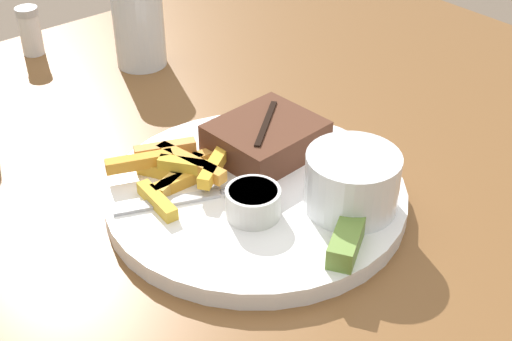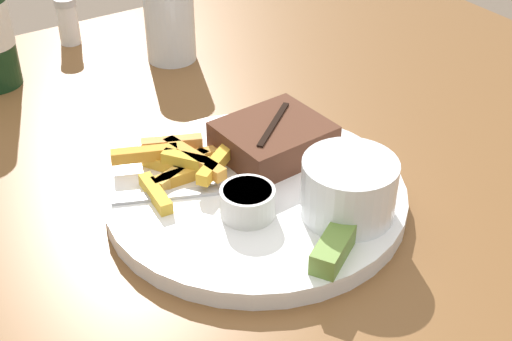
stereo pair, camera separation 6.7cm
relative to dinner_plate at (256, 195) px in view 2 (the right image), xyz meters
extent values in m
cube|color=brown|center=(0.00, 0.00, -0.03)|extent=(1.12, 1.03, 0.04)
cylinder|color=brown|center=(0.50, 0.45, -0.41)|extent=(0.06, 0.06, 0.71)
cylinder|color=white|center=(0.00, 0.00, 0.00)|extent=(0.29, 0.29, 0.01)
cylinder|color=white|center=(0.00, 0.00, 0.01)|extent=(0.29, 0.29, 0.00)
cube|color=#512D1E|center=(0.05, 0.04, 0.03)|extent=(0.11, 0.10, 0.03)
cube|color=black|center=(0.05, 0.04, 0.04)|extent=(0.07, 0.06, 0.00)
cube|color=gold|center=(-0.02, 0.03, 0.03)|extent=(0.06, 0.04, 0.01)
cube|color=gold|center=(-0.07, 0.09, 0.03)|extent=(0.06, 0.04, 0.01)
cube|color=gold|center=(-0.06, 0.05, 0.02)|extent=(0.05, 0.01, 0.01)
cube|color=gold|center=(-0.04, 0.05, 0.03)|extent=(0.03, 0.08, 0.01)
cube|color=#DB954B|center=(-0.04, 0.09, 0.03)|extent=(0.06, 0.03, 0.01)
cube|color=gold|center=(-0.05, 0.06, 0.02)|extent=(0.07, 0.04, 0.01)
cube|color=gold|center=(-0.01, 0.07, 0.02)|extent=(0.08, 0.03, 0.01)
cube|color=gold|center=(-0.06, 0.07, 0.02)|extent=(0.03, 0.05, 0.01)
cube|color=gold|center=(-0.05, 0.06, 0.03)|extent=(0.04, 0.05, 0.01)
cube|color=gold|center=(-0.09, 0.04, 0.02)|extent=(0.02, 0.06, 0.01)
cylinder|color=white|center=(0.05, -0.08, 0.04)|extent=(0.09, 0.09, 0.05)
cylinder|color=beige|center=(0.05, -0.08, 0.06)|extent=(0.08, 0.08, 0.01)
cylinder|color=silver|center=(-0.03, -0.03, 0.02)|extent=(0.05, 0.05, 0.03)
cylinder|color=#C67A4C|center=(-0.03, -0.03, 0.03)|extent=(0.04, 0.04, 0.01)
cube|color=olive|center=(0.00, -0.12, 0.02)|extent=(0.06, 0.05, 0.02)
cube|color=#B7B7BC|center=(-0.08, 0.03, 0.01)|extent=(0.10, 0.05, 0.00)
cube|color=#B7B7BC|center=(-0.02, 0.00, 0.01)|extent=(0.03, 0.01, 0.00)
cube|color=#B7B7BC|center=(-0.02, 0.01, 0.01)|extent=(0.03, 0.01, 0.00)
cube|color=#B7B7BC|center=(-0.01, 0.01, 0.01)|extent=(0.03, 0.01, 0.00)
cube|color=#B7B7BC|center=(0.03, 0.07, 0.01)|extent=(0.06, 0.11, 0.00)
cube|color=black|center=(0.00, 0.00, 0.01)|extent=(0.03, 0.06, 0.01)
cylinder|color=silver|center=(0.08, 0.33, 0.05)|extent=(0.06, 0.06, 0.11)
cylinder|color=white|center=(-0.02, 0.45, 0.02)|extent=(0.03, 0.03, 0.05)
cylinder|color=#B7B7BC|center=(-0.02, 0.45, 0.05)|extent=(0.03, 0.03, 0.01)
camera|label=1|loc=(-0.35, -0.42, 0.41)|focal=50.00mm
camera|label=2|loc=(-0.30, -0.46, 0.41)|focal=50.00mm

